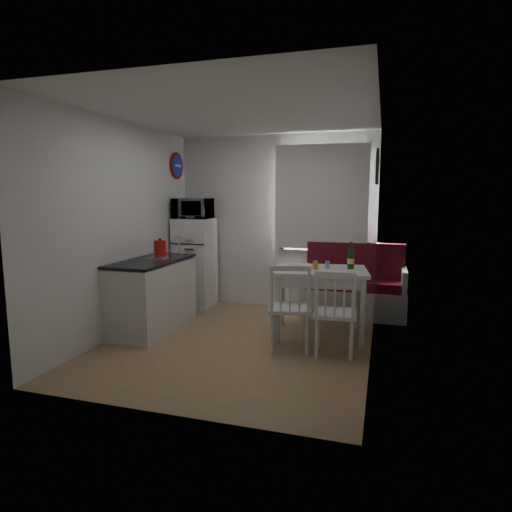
{
  "coord_description": "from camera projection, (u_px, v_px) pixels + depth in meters",
  "views": [
    {
      "loc": [
        1.58,
        -4.56,
        1.7
      ],
      "look_at": [
        0.07,
        0.5,
        0.95
      ],
      "focal_mm": 30.0,
      "sensor_mm": 36.0,
      "label": 1
    }
  ],
  "objects": [
    {
      "name": "wall_right",
      "position": [
        375.0,
        235.0,
        4.4
      ],
      "size": [
        0.02,
        3.5,
        2.6
      ],
      "primitive_type": "cube",
      "color": "white",
      "rests_on": "floor"
    },
    {
      "name": "bench",
      "position": [
        353.0,
        292.0,
        6.06
      ],
      "size": [
        1.44,
        0.55,
        1.03
      ],
      "color": "silver",
      "rests_on": "floor"
    },
    {
      "name": "wall_front",
      "position": [
        160.0,
        250.0,
        3.17
      ],
      "size": [
        3.0,
        0.02,
        2.6
      ],
      "primitive_type": "cube",
      "color": "white",
      "rests_on": "floor"
    },
    {
      "name": "kettle",
      "position": [
        160.0,
        249.0,
        5.47
      ],
      "size": [
        0.19,
        0.19,
        0.25
      ],
      "primitive_type": "cylinder",
      "color": "red",
      "rests_on": "kitchen_counter"
    },
    {
      "name": "fridge",
      "position": [
        195.0,
        262.0,
        6.58
      ],
      "size": [
        0.54,
        0.54,
        1.36
      ],
      "primitive_type": "cube",
      "color": "white",
      "rests_on": "floor"
    },
    {
      "name": "drinking_glass_orange",
      "position": [
        315.0,
        265.0,
        5.09
      ],
      "size": [
        0.06,
        0.06,
        0.1
      ],
      "primitive_type": "cylinder",
      "color": "gold",
      "rests_on": "dining_table"
    },
    {
      "name": "wall_back",
      "position": [
        275.0,
        222.0,
        6.49
      ],
      "size": [
        3.0,
        0.02,
        2.6
      ],
      "primitive_type": "cube",
      "color": "white",
      "rests_on": "floor"
    },
    {
      "name": "curtain",
      "position": [
        321.0,
        197.0,
        6.14
      ],
      "size": [
        1.35,
        0.02,
        1.5
      ],
      "primitive_type": "cube",
      "color": "white",
      "rests_on": "wall_back"
    },
    {
      "name": "kitchen_counter",
      "position": [
        153.0,
        294.0,
        5.44
      ],
      "size": [
        0.62,
        1.32,
        1.16
      ],
      "color": "silver",
      "rests_on": "floor"
    },
    {
      "name": "drinking_glass_blue",
      "position": [
        327.0,
        265.0,
        5.14
      ],
      "size": [
        0.06,
        0.06,
        0.09
      ],
      "primitive_type": "cylinder",
      "color": "#7599C8",
      "rests_on": "dining_table"
    },
    {
      "name": "chair_left",
      "position": [
        287.0,
        298.0,
        4.59
      ],
      "size": [
        0.55,
        0.54,
        0.52
      ],
      "rotation": [
        0.0,
        0.0,
        0.24
      ],
      "color": "silver",
      "rests_on": "floor"
    },
    {
      "name": "ceiling",
      "position": [
        237.0,
        112.0,
        4.65
      ],
      "size": [
        3.0,
        3.5,
        0.02
      ],
      "primitive_type": "cube",
      "color": "white",
      "rests_on": "wall_back"
    },
    {
      "name": "microwave",
      "position": [
        193.0,
        208.0,
        6.42
      ],
      "size": [
        0.55,
        0.37,
        0.3
      ],
      "primitive_type": "imported",
      "color": "white",
      "rests_on": "fridge"
    },
    {
      "name": "chair_right",
      "position": [
        334.0,
        304.0,
        4.46
      ],
      "size": [
        0.46,
        0.44,
        0.5
      ],
      "rotation": [
        0.0,
        0.0,
        0.07
      ],
      "color": "silver",
      "rests_on": "floor"
    },
    {
      "name": "picture_frame",
      "position": [
        377.0,
        167.0,
        5.35
      ],
      "size": [
        0.04,
        0.52,
        0.42
      ],
      "primitive_type": "cube",
      "color": "black",
      "rests_on": "wall_right"
    },
    {
      "name": "wine_bottle",
      "position": [
        351.0,
        255.0,
        5.1
      ],
      "size": [
        0.08,
        0.08,
        0.33
      ],
      "primitive_type": null,
      "color": "#143F16",
      "rests_on": "dining_table"
    },
    {
      "name": "plate",
      "position": [
        296.0,
        267.0,
        5.23
      ],
      "size": [
        0.24,
        0.24,
        0.02
      ],
      "primitive_type": "cylinder",
      "color": "white",
      "rests_on": "dining_table"
    },
    {
      "name": "window",
      "position": [
        322.0,
        201.0,
        6.22
      ],
      "size": [
        1.22,
        0.06,
        1.47
      ],
      "primitive_type": "cube",
      "color": "silver",
      "rests_on": "wall_back"
    },
    {
      "name": "wall_left",
      "position": [
        122.0,
        228.0,
        5.26
      ],
      "size": [
        0.02,
        3.5,
        2.6
      ],
      "primitive_type": "cube",
      "color": "white",
      "rests_on": "floor"
    },
    {
      "name": "dining_table",
      "position": [
        320.0,
        276.0,
        5.14
      ],
      "size": [
        1.2,
        0.92,
        0.83
      ],
      "rotation": [
        0.0,
        0.0,
        0.14
      ],
      "color": "silver",
      "rests_on": "floor"
    },
    {
      "name": "wall_sign",
      "position": [
        177.0,
        166.0,
        6.5
      ],
      "size": [
        0.03,
        0.4,
        0.4
      ],
      "primitive_type": "cylinder",
      "rotation": [
        0.0,
        1.57,
        0.0
      ],
      "color": "#1B30A2",
      "rests_on": "wall_left"
    },
    {
      "name": "floor",
      "position": [
        238.0,
        342.0,
        5.01
      ],
      "size": [
        3.0,
        3.5,
        0.02
      ],
      "primitive_type": "cube",
      "color": "#9D7653",
      "rests_on": "ground"
    }
  ]
}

